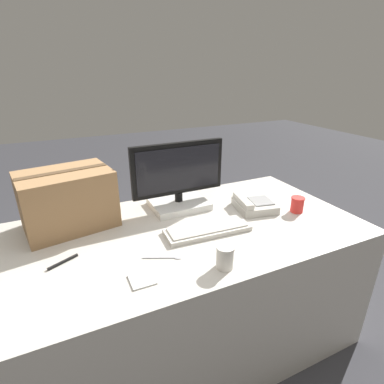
% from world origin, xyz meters
% --- Properties ---
extents(ground_plane, '(12.00, 12.00, 0.00)m').
position_xyz_m(ground_plane, '(0.00, 0.00, 0.00)').
color(ground_plane, '#38383D').
extents(office_desk, '(1.80, 0.90, 0.72)m').
position_xyz_m(office_desk, '(0.00, 0.00, 0.36)').
color(office_desk, beige).
rests_on(office_desk, ground_plane).
extents(monitor, '(0.53, 0.25, 0.37)m').
position_xyz_m(monitor, '(0.09, 0.25, 0.88)').
color(monitor, white).
rests_on(monitor, office_desk).
extents(keyboard, '(0.42, 0.17, 0.03)m').
position_xyz_m(keyboard, '(0.10, -0.07, 0.74)').
color(keyboard, beige).
rests_on(keyboard, office_desk).
extents(desk_phone, '(0.24, 0.24, 0.07)m').
position_xyz_m(desk_phone, '(0.45, 0.04, 0.75)').
color(desk_phone, beige).
rests_on(desk_phone, office_desk).
extents(paper_cup_left, '(0.08, 0.08, 0.10)m').
position_xyz_m(paper_cup_left, '(0.03, -0.35, 0.77)').
color(paper_cup_left, white).
rests_on(paper_cup_left, office_desk).
extents(paper_cup_right, '(0.07, 0.07, 0.09)m').
position_xyz_m(paper_cup_right, '(0.65, -0.08, 0.77)').
color(paper_cup_right, red).
rests_on(paper_cup_right, office_desk).
extents(spoon, '(0.16, 0.08, 0.00)m').
position_xyz_m(spoon, '(-0.15, -0.19, 0.73)').
color(spoon, '#B2B2B7').
rests_on(spoon, office_desk).
extents(cardboard_box, '(0.46, 0.36, 0.29)m').
position_xyz_m(cardboard_box, '(-0.49, 0.28, 0.87)').
color(cardboard_box, '#9E754C').
rests_on(cardboard_box, office_desk).
extents(pen_marker, '(0.12, 0.07, 0.01)m').
position_xyz_m(pen_marker, '(-0.55, -0.04, 0.73)').
color(pen_marker, black).
rests_on(pen_marker, office_desk).
extents(sticky_note_pad, '(0.09, 0.09, 0.01)m').
position_xyz_m(sticky_note_pad, '(-0.29, -0.29, 0.73)').
color(sticky_note_pad, silver).
rests_on(sticky_note_pad, office_desk).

